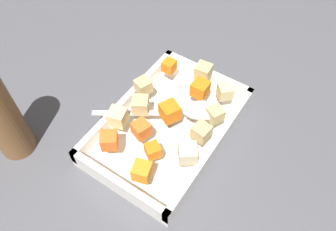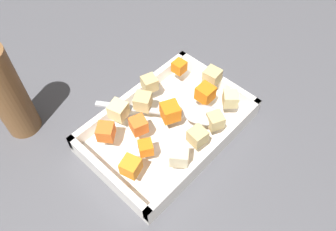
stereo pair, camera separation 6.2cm
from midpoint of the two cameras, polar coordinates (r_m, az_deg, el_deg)
ground_plane at (r=0.66m, az=3.00°, el=-2.72°), size 4.00×4.00×0.00m
baking_dish at (r=0.65m, az=2.71°, el=-2.36°), size 0.31×0.21×0.05m
carrot_chunk_center at (r=0.56m, az=-3.20°, el=-8.91°), size 0.04×0.04×0.03m
carrot_chunk_heap_side at (r=0.65m, az=9.09°, el=3.63°), size 0.03×0.03×0.03m
carrot_chunk_heap_top at (r=0.60m, az=-2.13°, el=-1.84°), size 0.04×0.04×0.03m
carrot_chunk_back_center at (r=0.62m, az=2.96°, el=0.54°), size 0.04×0.04×0.03m
carrot_chunk_far_left at (r=0.70m, az=4.48°, el=8.17°), size 0.03×0.03×0.02m
carrot_chunk_corner_nw at (r=0.60m, az=-7.70°, el=-2.97°), size 0.04×0.04×0.03m
carrot_chunk_corner_ne at (r=0.58m, az=-0.77°, el=-5.73°), size 0.03×0.03×0.02m
potato_chunk_near_right at (r=0.62m, az=10.93°, el=-1.02°), size 0.04×0.04×0.03m
potato_chunk_corner_sw at (r=0.59m, az=8.04°, el=-3.73°), size 0.03×0.03×0.03m
potato_chunk_mid_left at (r=0.68m, az=10.05°, el=6.50°), size 0.03×0.03×0.03m
potato_chunk_under_handle at (r=0.66m, az=-0.52°, el=5.37°), size 0.04×0.04×0.03m
potato_chunk_corner_se at (r=0.63m, az=-1.56°, el=2.24°), size 0.04×0.04×0.03m
potato_chunk_far_right at (r=0.62m, az=-5.68°, el=0.71°), size 0.04×0.04×0.03m
potato_chunk_near_left at (r=0.57m, az=5.06°, el=-7.05°), size 0.04×0.04×0.03m
potato_chunk_near_spoon at (r=0.65m, az=13.27°, el=2.62°), size 0.04×0.04×0.03m
serving_spoon at (r=0.62m, az=7.64°, el=0.04°), size 0.16×0.22×0.02m
pepper_mill at (r=0.64m, az=-23.49°, el=3.33°), size 0.06×0.06×0.22m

